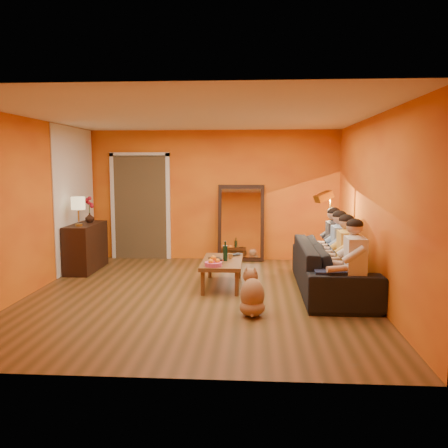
# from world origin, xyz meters

# --- Properties ---
(room_shell) EXTENTS (5.00, 5.50, 2.60)m
(room_shell) POSITION_xyz_m (0.00, 0.37, 1.30)
(room_shell) COLOR brown
(room_shell) RESTS_ON ground
(white_accent) EXTENTS (0.02, 1.90, 2.58)m
(white_accent) POSITION_xyz_m (-2.48, 1.75, 1.30)
(white_accent) COLOR white
(white_accent) RESTS_ON wall_left
(doorway_recess) EXTENTS (1.06, 0.30, 2.10)m
(doorway_recess) POSITION_xyz_m (-1.50, 2.83, 1.05)
(doorway_recess) COLOR #3F2D19
(doorway_recess) RESTS_ON floor
(door_jamb_left) EXTENTS (0.08, 0.06, 2.20)m
(door_jamb_left) POSITION_xyz_m (-2.07, 2.71, 1.05)
(door_jamb_left) COLOR white
(door_jamb_left) RESTS_ON wall_back
(door_jamb_right) EXTENTS (0.08, 0.06, 2.20)m
(door_jamb_right) POSITION_xyz_m (-0.93, 2.71, 1.05)
(door_jamb_right) COLOR white
(door_jamb_right) RESTS_ON wall_back
(door_header) EXTENTS (1.22, 0.06, 0.08)m
(door_header) POSITION_xyz_m (-1.50, 2.71, 2.12)
(door_header) COLOR white
(door_header) RESTS_ON wall_back
(mirror_frame) EXTENTS (0.92, 0.27, 1.51)m
(mirror_frame) POSITION_xyz_m (0.55, 2.63, 0.76)
(mirror_frame) COLOR black
(mirror_frame) RESTS_ON floor
(mirror_glass) EXTENTS (0.78, 0.21, 1.35)m
(mirror_glass) POSITION_xyz_m (0.55, 2.59, 0.76)
(mirror_glass) COLOR white
(mirror_glass) RESTS_ON mirror_frame
(sideboard) EXTENTS (0.44, 1.18, 0.85)m
(sideboard) POSITION_xyz_m (-2.24, 1.55, 0.42)
(sideboard) COLOR black
(sideboard) RESTS_ON floor
(table_lamp) EXTENTS (0.24, 0.24, 0.51)m
(table_lamp) POSITION_xyz_m (-2.24, 1.25, 1.10)
(table_lamp) COLOR beige
(table_lamp) RESTS_ON sideboard
(sofa) EXTENTS (2.53, 0.99, 0.74)m
(sofa) POSITION_xyz_m (2.00, 0.37, 0.37)
(sofa) COLOR black
(sofa) RESTS_ON floor
(coffee_table) EXTENTS (0.62, 1.22, 0.42)m
(coffee_table) POSITION_xyz_m (0.32, 0.55, 0.21)
(coffee_table) COLOR brown
(coffee_table) RESTS_ON floor
(floor_lamp) EXTENTS (0.37, 0.34, 1.44)m
(floor_lamp) POSITION_xyz_m (2.10, 1.29, 0.72)
(floor_lamp) COLOR #B99136
(floor_lamp) RESTS_ON floor
(dog) EXTENTS (0.42, 0.56, 0.60)m
(dog) POSITION_xyz_m (0.80, -0.85, 0.30)
(dog) COLOR #9E6947
(dog) RESTS_ON floor
(person_far_left) EXTENTS (0.70, 0.44, 1.22)m
(person_far_left) POSITION_xyz_m (2.13, -0.63, 0.61)
(person_far_left) COLOR beige
(person_far_left) RESTS_ON sofa
(person_mid_left) EXTENTS (0.70, 0.44, 1.22)m
(person_mid_left) POSITION_xyz_m (2.13, -0.08, 0.61)
(person_mid_left) COLOR #F0BC50
(person_mid_left) RESTS_ON sofa
(person_mid_right) EXTENTS (0.70, 0.44, 1.22)m
(person_mid_right) POSITION_xyz_m (2.13, 0.47, 0.61)
(person_mid_right) COLOR #89AAD5
(person_mid_right) RESTS_ON sofa
(person_far_right) EXTENTS (0.70, 0.44, 1.22)m
(person_far_right) POSITION_xyz_m (2.13, 1.02, 0.61)
(person_far_right) COLOR #333338
(person_far_right) RESTS_ON sofa
(fruit_bowl) EXTENTS (0.26, 0.26, 0.16)m
(fruit_bowl) POSITION_xyz_m (0.22, 0.10, 0.50)
(fruit_bowl) COLOR #D84C7A
(fruit_bowl) RESTS_ON coffee_table
(wine_bottle) EXTENTS (0.07, 0.07, 0.31)m
(wine_bottle) POSITION_xyz_m (0.37, 0.50, 0.58)
(wine_bottle) COLOR black
(wine_bottle) RESTS_ON coffee_table
(tumbler) EXTENTS (0.10, 0.10, 0.09)m
(tumbler) POSITION_xyz_m (0.44, 0.67, 0.46)
(tumbler) COLOR #B27F3F
(tumbler) RESTS_ON coffee_table
(laptop) EXTENTS (0.39, 0.37, 0.03)m
(laptop) POSITION_xyz_m (0.50, 0.90, 0.43)
(laptop) COLOR black
(laptop) RESTS_ON coffee_table
(book_lower) EXTENTS (0.20, 0.25, 0.02)m
(book_lower) POSITION_xyz_m (0.14, 0.35, 0.43)
(book_lower) COLOR black
(book_lower) RESTS_ON coffee_table
(book_mid) EXTENTS (0.24, 0.28, 0.02)m
(book_mid) POSITION_xyz_m (0.15, 0.36, 0.45)
(book_mid) COLOR maroon
(book_mid) RESTS_ON book_lower
(book_upper) EXTENTS (0.24, 0.29, 0.02)m
(book_upper) POSITION_xyz_m (0.14, 0.34, 0.47)
(book_upper) COLOR black
(book_upper) RESTS_ON book_mid
(vase) EXTENTS (0.17, 0.17, 0.17)m
(vase) POSITION_xyz_m (-2.24, 1.80, 0.94)
(vase) COLOR black
(vase) RESTS_ON sideboard
(flowers) EXTENTS (0.17, 0.17, 0.48)m
(flowers) POSITION_xyz_m (-2.24, 1.80, 1.21)
(flowers) COLOR maroon
(flowers) RESTS_ON vase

